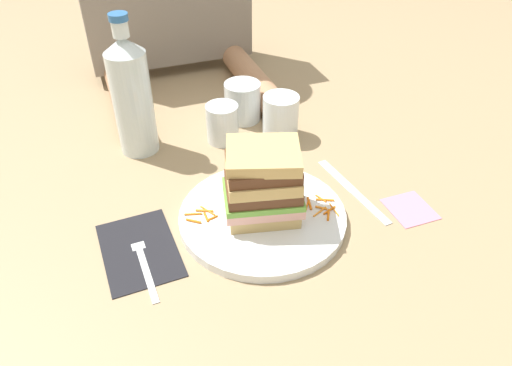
% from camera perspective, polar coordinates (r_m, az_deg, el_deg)
% --- Properties ---
extents(ground_plane, '(3.00, 3.00, 0.00)m').
position_cam_1_polar(ground_plane, '(0.80, 2.11, -4.39)').
color(ground_plane, '#9E8460').
extents(main_plate, '(0.27, 0.27, 0.02)m').
position_cam_1_polar(main_plate, '(0.79, 0.76, -3.96)').
color(main_plate, white).
rests_on(main_plate, ground_plane).
extents(sandwich, '(0.14, 0.12, 0.12)m').
position_cam_1_polar(sandwich, '(0.75, 0.80, -0.09)').
color(sandwich, tan).
rests_on(sandwich, main_plate).
extents(carrot_shred_0, '(0.03, 0.01, 0.00)m').
position_cam_1_polar(carrot_shred_0, '(0.79, -7.39, -3.63)').
color(carrot_shred_0, orange).
rests_on(carrot_shred_0, main_plate).
extents(carrot_shred_1, '(0.00, 0.02, 0.00)m').
position_cam_1_polar(carrot_shred_1, '(0.78, -5.88, -4.00)').
color(carrot_shred_1, orange).
rests_on(carrot_shred_1, main_plate).
extents(carrot_shred_2, '(0.03, 0.02, 0.00)m').
position_cam_1_polar(carrot_shred_2, '(0.80, -6.08, -3.24)').
color(carrot_shred_2, orange).
rests_on(carrot_shred_2, main_plate).
extents(carrot_shred_3, '(0.02, 0.01, 0.00)m').
position_cam_1_polar(carrot_shred_3, '(0.78, -5.14, -4.11)').
color(carrot_shred_3, orange).
rests_on(carrot_shred_3, main_plate).
extents(carrot_shred_4, '(0.02, 0.02, 0.00)m').
position_cam_1_polar(carrot_shred_4, '(0.78, -7.33, -4.44)').
color(carrot_shred_4, orange).
rests_on(carrot_shred_4, main_plate).
extents(carrot_shred_5, '(0.02, 0.03, 0.00)m').
position_cam_1_polar(carrot_shred_5, '(0.80, -5.71, -3.25)').
color(carrot_shred_5, orange).
rests_on(carrot_shred_5, main_plate).
extents(carrot_shred_6, '(0.02, 0.02, 0.00)m').
position_cam_1_polar(carrot_shred_6, '(0.80, 7.67, -2.89)').
color(carrot_shred_6, orange).
rests_on(carrot_shred_6, main_plate).
extents(carrot_shred_7, '(0.02, 0.03, 0.00)m').
position_cam_1_polar(carrot_shred_7, '(0.81, 6.05, -2.51)').
color(carrot_shred_7, orange).
rests_on(carrot_shred_7, main_plate).
extents(carrot_shred_8, '(0.01, 0.03, 0.00)m').
position_cam_1_polar(carrot_shred_8, '(0.81, 6.23, -2.29)').
color(carrot_shred_8, orange).
rests_on(carrot_shred_8, main_plate).
extents(carrot_shred_9, '(0.03, 0.02, 0.00)m').
position_cam_1_polar(carrot_shred_9, '(0.80, 7.50, -3.35)').
color(carrot_shred_9, orange).
rests_on(carrot_shred_9, main_plate).
extents(carrot_shred_10, '(0.03, 0.01, 0.00)m').
position_cam_1_polar(carrot_shred_10, '(0.80, 8.61, -3.18)').
color(carrot_shred_10, orange).
rests_on(carrot_shred_10, main_plate).
extents(carrot_shred_11, '(0.03, 0.02, 0.00)m').
position_cam_1_polar(carrot_shred_11, '(0.82, 8.04, -1.89)').
color(carrot_shred_11, orange).
rests_on(carrot_shred_11, main_plate).
extents(carrot_shred_12, '(0.00, 0.03, 0.00)m').
position_cam_1_polar(carrot_shred_12, '(0.80, 9.16, -3.10)').
color(carrot_shred_12, orange).
rests_on(carrot_shred_12, main_plate).
extents(carrot_shred_13, '(0.01, 0.02, 0.00)m').
position_cam_1_polar(carrot_shred_13, '(0.82, 7.63, -1.80)').
color(carrot_shred_13, orange).
rests_on(carrot_shred_13, main_plate).
extents(carrot_shred_14, '(0.02, 0.02, 0.00)m').
position_cam_1_polar(carrot_shred_14, '(0.79, 8.49, -3.73)').
color(carrot_shred_14, orange).
rests_on(carrot_shred_14, main_plate).
extents(napkin_dark, '(0.12, 0.16, 0.00)m').
position_cam_1_polar(napkin_dark, '(0.77, -13.53, -7.60)').
color(napkin_dark, black).
rests_on(napkin_dark, ground_plane).
extents(fork, '(0.02, 0.17, 0.00)m').
position_cam_1_polar(fork, '(0.75, -13.21, -8.56)').
color(fork, silver).
rests_on(fork, napkin_dark).
extents(knife, '(0.04, 0.20, 0.00)m').
position_cam_1_polar(knife, '(0.87, 11.52, -1.03)').
color(knife, silver).
rests_on(knife, ground_plane).
extents(juice_glass, '(0.07, 0.07, 0.09)m').
position_cam_1_polar(juice_glass, '(0.99, 2.90, 7.50)').
color(juice_glass, white).
rests_on(juice_glass, ground_plane).
extents(water_bottle, '(0.07, 0.07, 0.27)m').
position_cam_1_polar(water_bottle, '(0.94, -14.38, 9.96)').
color(water_bottle, silver).
rests_on(water_bottle, ground_plane).
extents(empty_tumbler_0, '(0.06, 0.06, 0.08)m').
position_cam_1_polar(empty_tumbler_0, '(0.98, -3.96, 7.01)').
color(empty_tumbler_0, silver).
rests_on(empty_tumbler_0, ground_plane).
extents(empty_tumbler_1, '(0.08, 0.08, 0.08)m').
position_cam_1_polar(empty_tumbler_1, '(1.05, -1.59, 9.52)').
color(empty_tumbler_1, silver).
rests_on(empty_tumbler_1, ground_plane).
extents(napkin_pink, '(0.07, 0.08, 0.00)m').
position_cam_1_polar(napkin_pink, '(0.86, 17.63, -2.89)').
color(napkin_pink, pink).
rests_on(napkin_pink, ground_plane).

